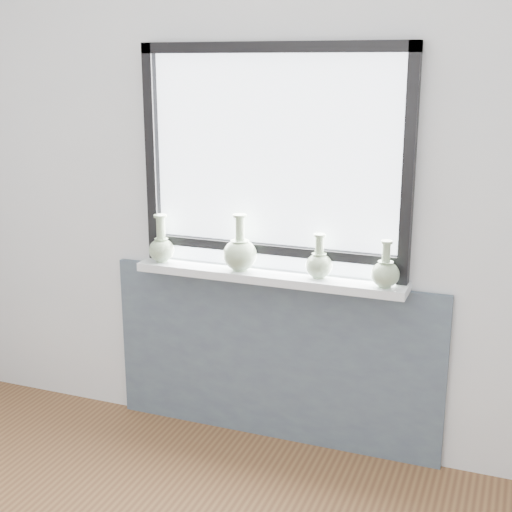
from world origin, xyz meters
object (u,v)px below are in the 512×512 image
(windowsill, at_px, (268,276))
(vase_c, at_px, (319,263))
(vase_d, at_px, (385,272))
(vase_a, at_px, (161,247))
(vase_b, at_px, (240,253))

(windowsill, bearing_deg, vase_c, 0.26)
(windowsill, xyz_separation_m, vase_d, (0.56, -0.03, 0.09))
(windowsill, height_order, vase_a, vase_a)
(windowsill, relative_size, vase_d, 6.25)
(vase_b, distance_m, vase_c, 0.39)
(windowsill, bearing_deg, vase_a, -178.60)
(windowsill, bearing_deg, vase_d, -3.03)
(vase_b, bearing_deg, windowsill, 6.32)
(vase_a, height_order, vase_c, vase_a)
(vase_d, bearing_deg, vase_b, 178.82)
(vase_a, distance_m, vase_c, 0.81)
(vase_a, bearing_deg, windowsill, 1.40)
(vase_b, height_order, vase_c, vase_b)
(vase_c, xyz_separation_m, vase_d, (0.31, -0.03, -0.00))
(vase_a, xyz_separation_m, vase_c, (0.81, 0.01, -0.01))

